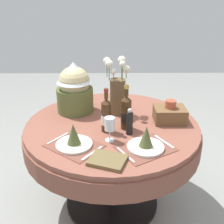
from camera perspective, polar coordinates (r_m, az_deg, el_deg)
ground at (r=2.53m, az=0.01°, el=-18.14°), size 8.00×8.00×0.00m
dining_table at (r=2.15m, az=0.01°, el=-5.59°), size 1.35×1.35×0.77m
place_setting_left at (r=1.79m, az=-7.99°, el=-5.77°), size 0.43×0.41×0.16m
place_setting_right at (r=1.76m, az=7.11°, el=-6.29°), size 0.42×0.40×0.16m
flower_vase at (r=2.18m, az=1.13°, el=4.59°), size 0.21×0.17×0.47m
wine_bottle_left at (r=1.96m, az=2.97°, el=-0.09°), size 0.08×0.08×0.33m
wine_bottle_centre at (r=1.92m, az=-1.20°, el=-0.66°), size 0.07×0.07×0.32m
wine_glass_left at (r=1.80m, az=-0.50°, el=-2.65°), size 0.07×0.07×0.17m
pepper_mill at (r=1.90m, az=3.71°, el=-2.18°), size 0.05×0.05×0.20m
book_on_table at (r=1.64m, az=-0.92°, el=-10.05°), size 0.26×0.23×0.02m
gift_tub_back_left at (r=2.24m, az=-7.88°, el=5.38°), size 0.30×0.30×0.42m
woven_basket_side_right at (r=2.14m, az=12.00°, el=-0.35°), size 0.24×0.18×0.17m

